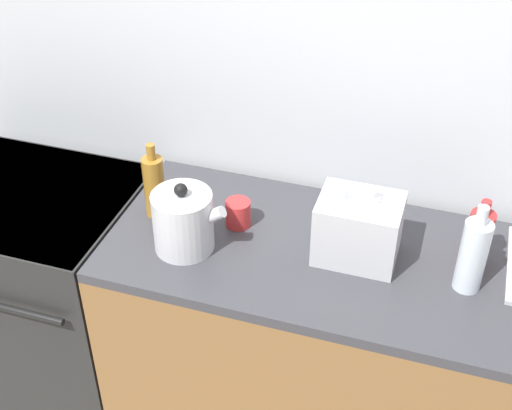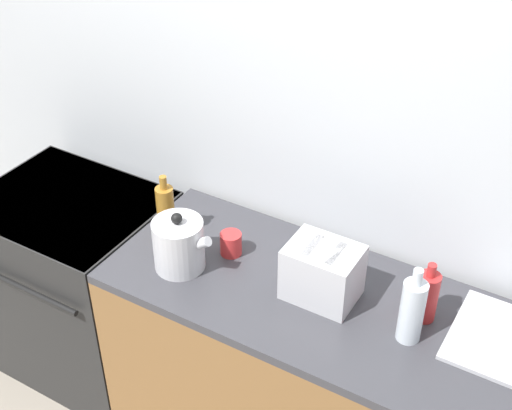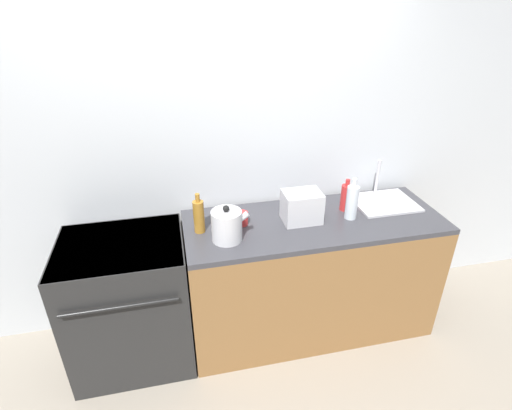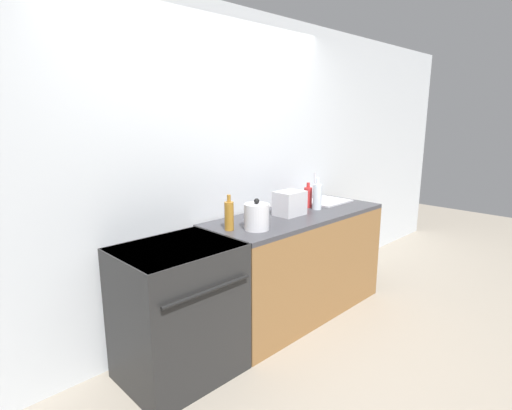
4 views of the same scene
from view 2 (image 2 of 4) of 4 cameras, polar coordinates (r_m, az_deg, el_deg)
The scene contains 9 objects.
wall_back at distance 2.78m, azimuth -0.74°, elevation 6.85°, with size 8.00×0.05×2.60m.
stove at distance 3.34m, azimuth -13.84°, elevation -6.08°, with size 0.76×0.66×0.92m.
counter_block at distance 2.83m, azimuth 6.32°, elevation -14.84°, with size 1.74×0.66×0.92m.
kettle at distance 2.59m, azimuth -6.17°, elevation -3.16°, with size 0.24×0.19×0.24m.
toaster at distance 2.46m, azimuth 5.34°, elevation -5.38°, with size 0.25×0.19×0.21m.
bottle_red at distance 2.44m, azimuth 13.51°, elevation -7.08°, with size 0.07×0.07×0.23m.
bottle_amber at distance 2.75m, azimuth -7.24°, elevation -0.44°, with size 0.07×0.07×0.27m.
bottle_clear at distance 2.34m, azimuth 12.37°, elevation -8.23°, with size 0.08×0.08×0.29m.
cup_red at distance 2.67m, azimuth -2.02°, elevation -3.11°, with size 0.08×0.08×0.09m.
Camera 2 is at (1.28, -1.37, 2.63)m, focal length 50.00 mm.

